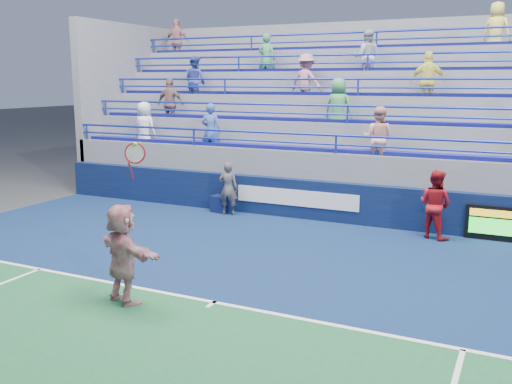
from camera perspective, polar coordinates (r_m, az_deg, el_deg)
The scene contains 8 objects.
ground at distance 10.11m, azimuth -4.21°, elevation -11.05°, with size 120.00×120.00×0.00m, color #333538.
sponsor_wall at distance 15.68m, azimuth 7.63°, elevation -0.98°, with size 18.00×0.32×1.10m.
bleacher_stand at distance 19.10m, azimuth 11.22°, elevation 4.10°, with size 18.00×5.60×6.13m.
serve_speed_board at distance 14.86m, azimuth 22.57°, elevation -2.90°, with size 1.24×0.16×0.86m.
judge_chair at distance 16.77m, azimuth -3.42°, elevation -1.05°, with size 0.55×0.56×0.88m.
tennis_player at distance 10.10m, azimuth -13.18°, elevation -6.01°, with size 1.71×1.07×2.83m.
line_judge at distance 16.30m, azimuth -2.80°, elevation 0.35°, with size 0.56×0.37×1.54m, color #141A38.
ball_girl at distance 14.50m, azimuth 17.46°, elevation -1.20°, with size 0.82×0.64×1.70m, color #A2121A.
Camera 1 is at (4.69, -8.11, 3.81)m, focal length 40.00 mm.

